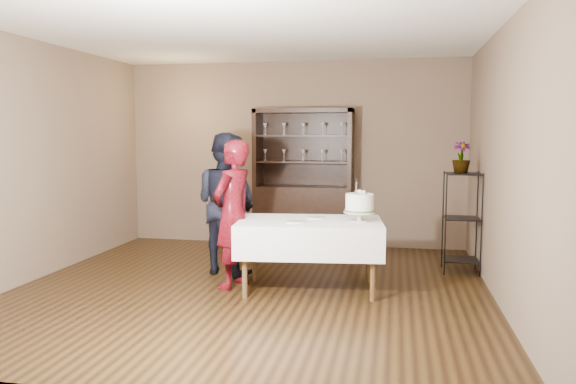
% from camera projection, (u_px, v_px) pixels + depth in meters
% --- Properties ---
extents(floor, '(5.00, 5.00, 0.00)m').
position_uv_depth(floor, '(251.00, 289.00, 5.99)').
color(floor, black).
rests_on(floor, ground).
extents(ceiling, '(5.00, 5.00, 0.00)m').
position_uv_depth(ceiling, '(249.00, 30.00, 5.71)').
color(ceiling, white).
rests_on(ceiling, back_wall).
extents(back_wall, '(5.00, 0.02, 2.70)m').
position_uv_depth(back_wall, '(293.00, 154.00, 8.29)').
color(back_wall, brown).
rests_on(back_wall, floor).
extents(wall_left, '(0.02, 5.00, 2.70)m').
position_uv_depth(wall_left, '(35.00, 160.00, 6.32)').
color(wall_left, brown).
rests_on(wall_left, floor).
extents(wall_right, '(0.02, 5.00, 2.70)m').
position_uv_depth(wall_right, '(502.00, 165.00, 5.38)').
color(wall_right, brown).
rests_on(wall_right, floor).
extents(china_hutch, '(1.40, 0.48, 2.00)m').
position_uv_depth(china_hutch, '(304.00, 202.00, 8.08)').
color(china_hutch, black).
rests_on(china_hutch, floor).
extents(plant_etagere, '(0.42, 0.42, 1.20)m').
position_uv_depth(plant_etagere, '(462.00, 218.00, 6.66)').
color(plant_etagere, black).
rests_on(plant_etagere, floor).
extents(cake_table, '(1.59, 1.08, 0.75)m').
position_uv_depth(cake_table, '(310.00, 237.00, 5.89)').
color(cake_table, silver).
rests_on(cake_table, floor).
extents(woman, '(0.56, 0.68, 1.59)m').
position_uv_depth(woman, '(233.00, 214.00, 6.00)').
color(woman, '#3D0705').
rests_on(woman, floor).
extents(man, '(0.99, 0.90, 1.66)m').
position_uv_depth(man, '(226.00, 203.00, 6.62)').
color(man, black).
rests_on(man, floor).
extents(cake, '(0.35, 0.35, 0.45)m').
position_uv_depth(cake, '(360.00, 204.00, 5.78)').
color(cake, white).
rests_on(cake, cake_table).
extents(plate_near, '(0.27, 0.27, 0.01)m').
position_uv_depth(plate_near, '(295.00, 222.00, 5.73)').
color(plate_near, white).
rests_on(plate_near, cake_table).
extents(plate_far, '(0.24, 0.24, 0.01)m').
position_uv_depth(plate_far, '(316.00, 218.00, 6.00)').
color(plate_far, white).
rests_on(plate_far, cake_table).
extents(potted_plant, '(0.23, 0.23, 0.37)m').
position_uv_depth(potted_plant, '(461.00, 157.00, 6.63)').
color(potted_plant, '#46642F').
rests_on(potted_plant, plant_etagere).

